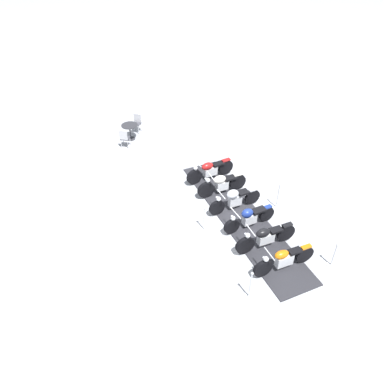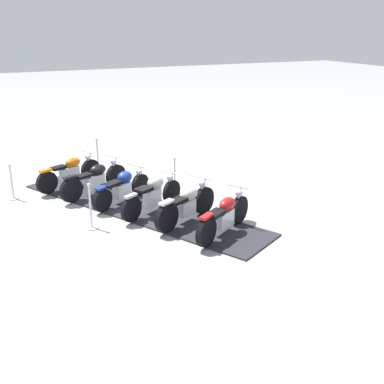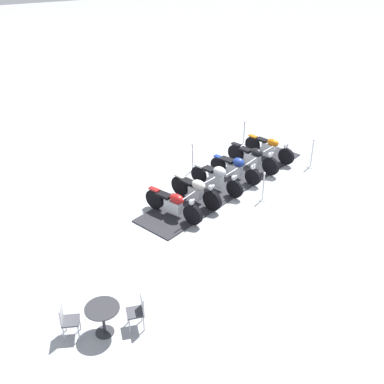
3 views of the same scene
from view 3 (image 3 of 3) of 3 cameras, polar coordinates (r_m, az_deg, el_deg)
ground_plane at (r=18.02m, az=3.87°, el=0.84°), size 80.00×80.00×0.00m
display_platform at (r=18.01m, az=3.87°, el=0.89°), size 7.60×5.02×0.04m
motorcycle_maroon at (r=15.93m, az=-2.09°, el=-1.37°), size 1.31×1.98×1.00m
motorcycle_cream at (r=16.62m, az=0.49°, el=0.21°), size 1.09×1.99×1.04m
motorcycle_chrome at (r=17.34m, az=2.93°, el=1.68°), size 1.18×2.01×0.96m
motorcycle_navy at (r=18.17m, az=5.06°, el=2.80°), size 1.23×1.91×0.91m
motorcycle_black at (r=18.97m, az=7.07°, el=3.98°), size 1.15×2.15×1.01m
motorcycle_copper at (r=19.82m, az=8.91°, el=5.03°), size 1.12×2.08×0.97m
stanchion_left_mid at (r=18.73m, az=0.05°, el=3.38°), size 0.35×0.35×1.15m
stanchion_right_rear at (r=19.62m, az=13.52°, el=3.78°), size 0.36×0.36×1.16m
stanchion_left_rear at (r=21.08m, az=5.96°, el=6.41°), size 0.30×0.30×1.02m
stanchion_right_mid at (r=17.05m, az=8.15°, el=0.21°), size 0.29×0.29×1.08m
cafe_table at (r=12.08m, az=-10.20°, el=-13.61°), size 0.82×0.82×0.79m
cafe_chair_near_table at (r=12.21m, az=-14.14°, el=-13.92°), size 0.49×0.49×0.95m
cafe_chair_across_table at (r=12.14m, az=-6.20°, el=-13.22°), size 0.45×0.45×0.97m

